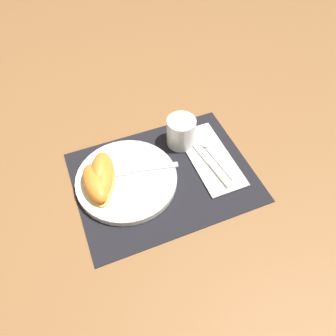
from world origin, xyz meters
TOP-DOWN VIEW (x-y plane):
  - ground_plane at (0.00, 0.00)m, footprint 3.00×3.00m
  - placemat at (0.00, 0.00)m, footprint 0.42×0.32m
  - plate at (-0.09, 0.02)m, footprint 0.24×0.24m
  - juice_glass at (0.08, 0.09)m, footprint 0.07×0.07m
  - napkin at (0.13, 0.01)m, footprint 0.10×0.22m
  - knife at (0.12, 0.00)m, footprint 0.04×0.20m
  - spoon at (0.14, 0.04)m, footprint 0.05×0.18m
  - fork at (-0.07, 0.03)m, footprint 0.19×0.06m
  - citrus_wedge_0 at (-0.14, 0.05)m, footprint 0.08×0.11m
  - citrus_wedge_1 at (-0.14, 0.03)m, footprint 0.09×0.14m
  - citrus_wedge_2 at (-0.16, 0.01)m, footprint 0.06×0.12m

SIDE VIEW (x-z plane):
  - ground_plane at x=0.00m, z-range 0.00..0.00m
  - placemat at x=0.00m, z-range 0.00..0.00m
  - napkin at x=0.13m, z-range 0.00..0.01m
  - knife at x=0.12m, z-range 0.01..0.01m
  - spoon at x=0.14m, z-range 0.01..0.02m
  - plate at x=-0.09m, z-range 0.00..0.02m
  - fork at x=-0.07m, z-range 0.02..0.02m
  - citrus_wedge_1 at x=-0.14m, z-range 0.02..0.06m
  - citrus_wedge_2 at x=-0.16m, z-range 0.02..0.06m
  - juice_glass at x=0.08m, z-range 0.00..0.08m
  - citrus_wedge_0 at x=-0.14m, z-range 0.02..0.06m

